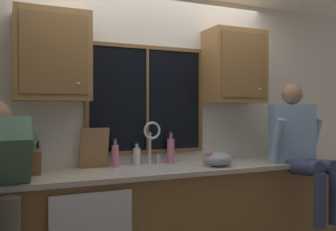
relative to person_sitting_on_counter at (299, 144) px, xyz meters
The scene contains 21 objects.
back_wall 1.46m from the person_sitting_on_counter, 154.15° to the left, with size 5.87×0.12×2.55m, color silver.
window_glass 1.51m from the person_sitting_on_counter, 157.22° to the left, with size 1.10×0.02×0.95m, color black.
window_frame_top 1.71m from the person_sitting_on_counter, 157.59° to the left, with size 1.17×0.02×0.04m, color brown.
window_frame_bottom 1.45m from the person_sitting_on_counter, 157.59° to the left, with size 1.17×0.02×0.04m, color brown.
window_frame_left 2.03m from the person_sitting_on_counter, 163.84° to the left, with size 0.04×0.02×0.95m, color brown.
window_frame_right 1.04m from the person_sitting_on_counter, 144.41° to the left, with size 0.04×0.02×0.95m, color brown.
window_mullion_center 1.51m from the person_sitting_on_counter, 157.66° to the left, with size 0.02×0.02×0.95m, color brown.
lower_cabinet_run 1.49m from the person_sitting_on_counter, 167.84° to the left, with size 3.47×0.58×0.88m, color olive.
countertop 1.34m from the person_sitting_on_counter, 168.68° to the left, with size 3.53×0.62×0.04m, color beige.
upper_cabinet_left 2.37m from the person_sitting_on_counter, 169.73° to the left, with size 0.59×0.36×0.72m.
upper_cabinet_right 0.97m from the person_sitting_on_counter, 139.29° to the left, with size 0.59×0.36×0.72m.
sink 1.40m from the person_sitting_on_counter, 168.59° to the left, with size 0.80×0.46×0.21m.
faucet 1.41m from the person_sitting_on_counter, 161.31° to the left, with size 0.18×0.09×0.40m.
person_sitting_on_counter is the anchor object (origin of this frame).
knife_block 2.39m from the person_sitting_on_counter, behind, with size 0.12×0.18×0.32m.
cutting_board 1.92m from the person_sitting_on_counter, 165.41° to the left, with size 0.24×0.02×0.36m, color #997047.
mixing_bowl 0.84m from the person_sitting_on_counter, 168.35° to the left, with size 0.27×0.27×0.14m, color #8C99A8.
soap_dispenser 0.93m from the person_sitting_on_counter, behind, with size 0.06×0.07×0.18m.
bottle_green_glass 1.23m from the person_sitting_on_counter, 156.87° to the left, with size 0.07×0.07×0.30m.
bottle_tall_clear 1.55m from the person_sitting_on_counter, 161.58° to the left, with size 0.07×0.07×0.21m.
bottle_amber_small 1.74m from the person_sitting_on_counter, 164.39° to the left, with size 0.06×0.06×0.26m.
Camera 1 is at (-1.24, -3.21, 1.42)m, focal length 38.72 mm.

